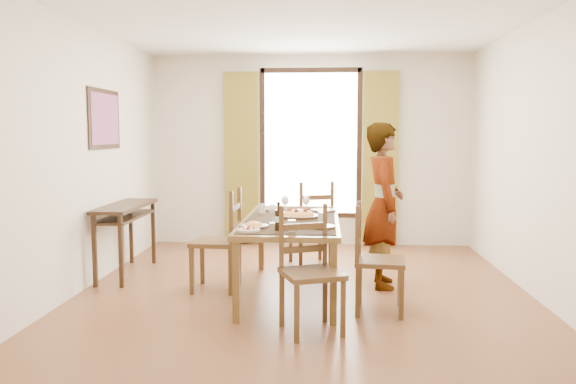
# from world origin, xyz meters

# --- Properties ---
(ground) EXTENTS (5.00, 5.00, 0.00)m
(ground) POSITION_xyz_m (0.00, 0.00, 0.00)
(ground) COLOR #54321A
(ground) RESTS_ON ground
(room_shell) EXTENTS (4.60, 5.10, 2.74)m
(room_shell) POSITION_xyz_m (-0.00, 0.13, 1.54)
(room_shell) COLOR beige
(room_shell) RESTS_ON ground
(console_table) EXTENTS (0.38, 1.20, 0.80)m
(console_table) POSITION_xyz_m (-2.03, 0.60, 0.68)
(console_table) COLOR black
(console_table) RESTS_ON ground
(dining_table) EXTENTS (0.94, 1.97, 0.76)m
(dining_table) POSITION_xyz_m (-0.12, -0.02, 0.69)
(dining_table) COLOR brown
(dining_table) RESTS_ON ground
(chair_west) EXTENTS (0.48, 0.48, 1.04)m
(chair_west) POSITION_xyz_m (-0.86, 0.04, 0.48)
(chair_west) COLOR brown
(chair_west) RESTS_ON ground
(chair_north) EXTENTS (0.59, 0.59, 1.03)m
(chair_north) POSITION_xyz_m (0.05, 1.20, 0.48)
(chair_north) COLOR brown
(chair_north) RESTS_ON ground
(chair_south) EXTENTS (0.58, 0.58, 1.01)m
(chair_south) POSITION_xyz_m (0.09, -1.09, 0.47)
(chair_south) COLOR brown
(chair_south) RESTS_ON ground
(chair_east) EXTENTS (0.47, 0.47, 0.98)m
(chair_east) POSITION_xyz_m (0.67, -0.57, 0.45)
(chair_east) COLOR brown
(chair_east) RESTS_ON ground
(man) EXTENTS (0.63, 0.42, 1.70)m
(man) POSITION_xyz_m (0.82, 0.30, 0.85)
(man) COLOR gray
(man) RESTS_ON ground
(plate_sw) EXTENTS (0.27, 0.27, 0.05)m
(plate_sw) POSITION_xyz_m (-0.43, -0.57, 0.78)
(plate_sw) COLOR silver
(plate_sw) RESTS_ON dining_table
(plate_se) EXTENTS (0.27, 0.27, 0.05)m
(plate_se) POSITION_xyz_m (0.17, -0.56, 0.78)
(plate_se) COLOR silver
(plate_se) RESTS_ON dining_table
(plate_nw) EXTENTS (0.27, 0.27, 0.05)m
(plate_nw) POSITION_xyz_m (-0.38, 0.55, 0.78)
(plate_nw) COLOR silver
(plate_nw) RESTS_ON dining_table
(plate_ne) EXTENTS (0.27, 0.27, 0.05)m
(plate_ne) POSITION_xyz_m (0.19, 0.52, 0.78)
(plate_ne) COLOR silver
(plate_ne) RESTS_ON dining_table
(pasta_platter) EXTENTS (0.40, 0.40, 0.10)m
(pasta_platter) POSITION_xyz_m (-0.05, 0.05, 0.81)
(pasta_platter) COLOR #D54C1B
(pasta_platter) RESTS_ON dining_table
(caprese_plate) EXTENTS (0.20, 0.20, 0.04)m
(caprese_plate) POSITION_xyz_m (-0.45, -0.76, 0.78)
(caprese_plate) COLOR silver
(caprese_plate) RESTS_ON dining_table
(wine_glass_a) EXTENTS (0.08, 0.08, 0.18)m
(wine_glass_a) POSITION_xyz_m (-0.28, -0.36, 0.85)
(wine_glass_a) COLOR white
(wine_glass_a) RESTS_ON dining_table
(wine_glass_b) EXTENTS (0.08, 0.08, 0.18)m
(wine_glass_b) POSITION_xyz_m (0.01, 0.36, 0.85)
(wine_glass_b) COLOR white
(wine_glass_b) RESTS_ON dining_table
(wine_glass_c) EXTENTS (0.08, 0.08, 0.18)m
(wine_glass_c) POSITION_xyz_m (-0.21, 0.35, 0.85)
(wine_glass_c) COLOR white
(wine_glass_c) RESTS_ON dining_table
(tumbler_a) EXTENTS (0.07, 0.07, 0.10)m
(tumbler_a) POSITION_xyz_m (0.18, -0.28, 0.81)
(tumbler_a) COLOR silver
(tumbler_a) RESTS_ON dining_table
(tumbler_b) EXTENTS (0.07, 0.07, 0.10)m
(tumbler_b) POSITION_xyz_m (-0.45, 0.31, 0.81)
(tumbler_b) COLOR silver
(tumbler_b) RESTS_ON dining_table
(tumbler_c) EXTENTS (0.07, 0.07, 0.10)m
(tumbler_c) POSITION_xyz_m (-0.07, -0.77, 0.81)
(tumbler_c) COLOR silver
(tumbler_c) RESTS_ON dining_table
(wine_bottle) EXTENTS (0.07, 0.07, 0.25)m
(wine_bottle) POSITION_xyz_m (-0.19, -0.72, 0.88)
(wine_bottle) COLOR black
(wine_bottle) RESTS_ON dining_table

